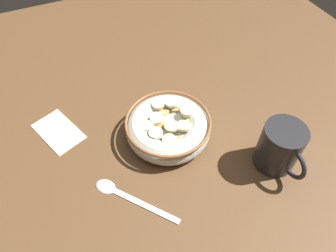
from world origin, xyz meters
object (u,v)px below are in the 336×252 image
at_px(coffee_mug, 280,148).
at_px(cereal_bowl, 168,127).
at_px(spoon, 119,192).
at_px(folded_napkin, 58,131).

bearing_deg(coffee_mug, cereal_bowl, -131.67).
relative_size(spoon, folded_napkin, 1.29).
distance_m(spoon, coffee_mug, 0.30).
xyz_separation_m(spoon, folded_napkin, (-0.19, -0.07, -0.00)).
bearing_deg(coffee_mug, spoon, -101.16).
relative_size(spoon, coffee_mug, 1.33).
xyz_separation_m(coffee_mug, folded_napkin, (-0.24, -0.36, -0.05)).
xyz_separation_m(cereal_bowl, spoon, (0.08, -0.13, -0.02)).
relative_size(coffee_mug, folded_napkin, 0.97).
height_order(spoon, folded_napkin, spoon).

